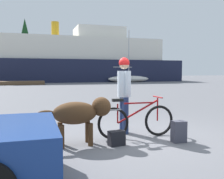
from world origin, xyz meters
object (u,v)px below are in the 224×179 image
object	(u,v)px
person_cyclist	(124,87)
ferry_boat	(81,61)
backpack	(179,132)
bicycle	(136,121)
handbag_pannier	(117,138)
sailboat_moored	(129,79)
dog	(80,113)

from	to	relation	value
person_cyclist	ferry_boat	world-z (taller)	ferry_boat
person_cyclist	backpack	size ratio (longest dim) A/B	4.05
person_cyclist	backpack	distance (m)	1.62
bicycle	handbag_pannier	xyz separation A→B (m)	(-0.60, -0.45, -0.23)
person_cyclist	bicycle	bearing A→B (deg)	-78.50
ferry_boat	backpack	bearing A→B (deg)	-96.62
bicycle	sailboat_moored	size ratio (longest dim) A/B	0.25
dog	sailboat_moored	size ratio (longest dim) A/B	0.20
dog	handbag_pannier	world-z (taller)	dog
backpack	bicycle	bearing A→B (deg)	139.93
backpack	ferry_boat	xyz separation A→B (m)	(3.96, 34.06, 2.86)
handbag_pannier	sailboat_moored	world-z (taller)	sailboat_moored
bicycle	backpack	bearing A→B (deg)	-40.07
handbag_pannier	backpack	bearing A→B (deg)	-6.48
dog	ferry_boat	bearing A→B (deg)	80.00
person_cyclist	dog	xyz separation A→B (m)	(-1.17, -0.68, -0.45)
bicycle	person_cyclist	bearing A→B (deg)	101.50
backpack	handbag_pannier	xyz separation A→B (m)	(-1.31, 0.15, -0.08)
dog	person_cyclist	bearing A→B (deg)	30.34
dog	handbag_pannier	size ratio (longest dim) A/B	4.52
person_cyclist	handbag_pannier	distance (m)	1.43
backpack	sailboat_moored	distance (m)	30.51
person_cyclist	ferry_boat	distance (m)	33.37
person_cyclist	handbag_pannier	bearing A→B (deg)	-117.59
dog	handbag_pannier	bearing A→B (deg)	-21.54
bicycle	backpack	size ratio (longest dim) A/B	4.04
backpack	person_cyclist	bearing A→B (deg)	126.40
bicycle	dog	world-z (taller)	dog
bicycle	handbag_pannier	size ratio (longest dim) A/B	5.58
ferry_boat	bicycle	bearing A→B (deg)	-97.93
dog	backpack	bearing A→B (deg)	-11.82
handbag_pannier	sailboat_moored	bearing A→B (deg)	68.81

